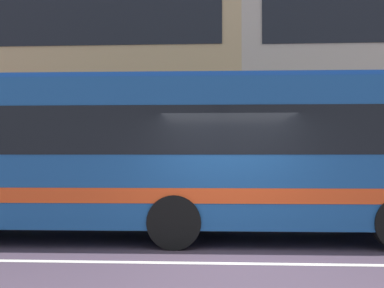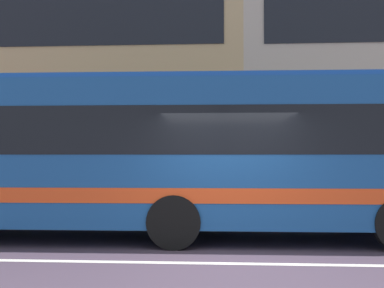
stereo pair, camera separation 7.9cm
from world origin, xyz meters
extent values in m
plane|color=#443747|center=(0.00, 0.00, 0.00)|extent=(160.00, 160.00, 0.00)
cube|color=silver|center=(0.00, 0.00, 0.00)|extent=(60.00, 0.16, 0.01)
cube|color=#2D5823|center=(1.15, 5.70, 0.47)|extent=(17.96, 1.10, 0.94)
cube|color=tan|center=(-8.76, 14.76, 6.38)|extent=(19.07, 8.88, 12.75)
cube|color=black|center=(-8.76, 10.30, 7.40)|extent=(17.55, 0.04, 2.55)
cube|color=#1B4E8F|center=(-1.75, 2.20, 1.77)|extent=(11.67, 2.62, 2.84)
cube|color=black|center=(-1.75, 2.20, 2.20)|extent=(10.97, 2.63, 0.91)
cube|color=#ED4B1D|center=(-1.75, 2.20, 0.99)|extent=(11.43, 2.64, 0.28)
cube|color=#204D95|center=(-1.75, 2.20, 3.25)|extent=(11.20, 2.22, 0.12)
cylinder|color=black|center=(-1.01, 1.07, 0.50)|extent=(1.00, 0.29, 1.00)
cylinder|color=black|center=(-1.04, 3.36, 0.50)|extent=(1.00, 0.29, 1.00)
cylinder|color=black|center=(3.06, 3.40, 0.50)|extent=(1.00, 0.29, 1.00)
camera|label=1|loc=(-0.25, -7.23, 1.71)|focal=42.16mm
camera|label=2|loc=(-0.17, -7.22, 1.71)|focal=42.16mm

